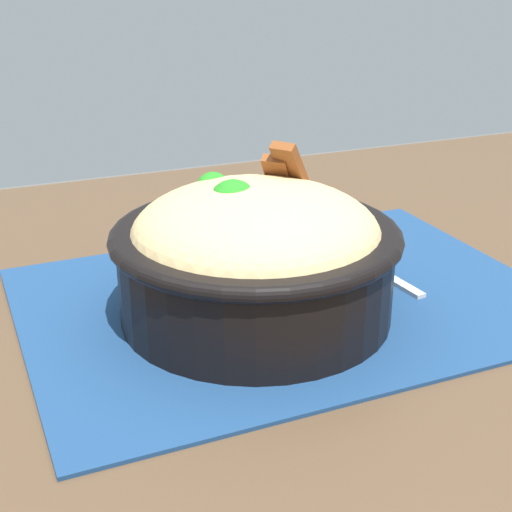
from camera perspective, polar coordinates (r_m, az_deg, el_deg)
The scene contains 4 objects.
table at distance 0.65m, azimuth 5.59°, elevation -9.96°, with size 1.19×0.85×0.76m.
placemat at distance 0.61m, azimuth 2.38°, elevation -3.34°, with size 0.42×0.31×0.00m, color navy.
bowl at distance 0.56m, azimuth -0.02°, elevation 0.28°, with size 0.26×0.26×0.13m.
fork at distance 0.67m, azimuth 8.80°, elevation -0.82°, with size 0.03×0.13×0.00m.
Camera 1 is at (-0.27, -0.48, 1.03)m, focal length 52.05 mm.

